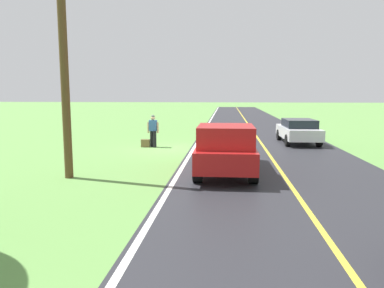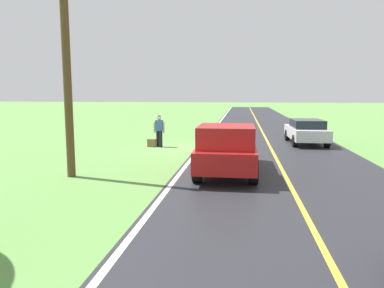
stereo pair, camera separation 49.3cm
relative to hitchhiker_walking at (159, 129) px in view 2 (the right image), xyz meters
name	(u,v)px [view 2 (the right image)]	position (x,y,z in m)	size (l,w,h in m)	color
ground_plane	(174,149)	(-0.90, 0.55, -0.98)	(200.00, 200.00, 0.00)	#609347
road_surface	(272,151)	(-5.97, 0.55, -0.98)	(7.86, 120.00, 0.00)	#28282D
lane_edge_line	(199,149)	(-2.22, 0.55, -0.98)	(0.16, 117.60, 0.00)	silver
lane_centre_line	(272,150)	(-5.97, 0.55, -0.98)	(0.14, 117.60, 0.00)	gold
hitchhiker_walking	(159,129)	(0.00, 0.00, 0.00)	(0.62, 0.52, 1.75)	black
suitcase_carried	(152,143)	(0.42, 0.07, -0.77)	(0.20, 0.46, 0.42)	brown
pickup_truck_passing	(227,147)	(-3.90, 6.27, -0.01)	(2.12, 5.41, 1.82)	#B21919
sedan_near_oncoming	(306,131)	(-8.09, -2.29, -0.23)	(2.02, 4.45, 1.41)	silver
utility_pole_roadside	(66,58)	(1.46, 7.46, 3.08)	(0.28, 0.28, 8.11)	brown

